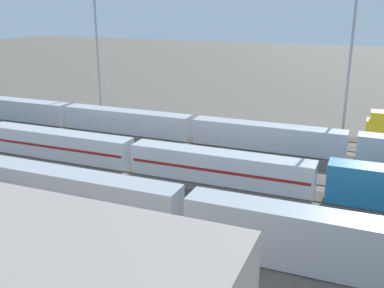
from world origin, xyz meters
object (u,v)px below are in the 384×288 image
Objects in this scene: train_on_track_5 at (203,164)px; train_on_track_8 at (74,196)px; light_mast_0 at (352,38)px; light_mast_2 at (97,36)px; train_on_track_2 at (267,137)px.

train_on_track_8 reaches higher than train_on_track_5.
light_mast_0 reaches higher than light_mast_2.
train_on_track_2 is at bearing 161.69° from light_mast_2.
light_mast_2 is at bearing 0.39° from light_mast_0.
light_mast_2 is (33.00, -27.45, 13.02)m from train_on_track_5.
light_mast_2 reaches higher than train_on_track_2.
train_on_track_5 is 0.93× the size of train_on_track_8.
light_mast_0 is at bearing -118.09° from train_on_track_8.
light_mast_2 is at bearing -39.76° from train_on_track_5.
train_on_track_5 is at bearing 72.85° from train_on_track_2.
light_mast_2 is at bearing -18.31° from train_on_track_2.
light_mast_2 reaches higher than train_on_track_5.
train_on_track_2 is at bearing 51.95° from light_mast_0.
light_mast_0 is (-14.63, -27.78, 13.79)m from train_on_track_5.
train_on_track_2 is at bearing -107.15° from train_on_track_5.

